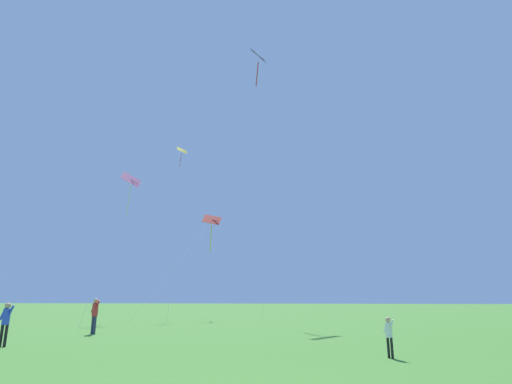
{
  "coord_description": "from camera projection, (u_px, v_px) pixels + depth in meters",
  "views": [
    {
      "loc": [
        1.19,
        -5.45,
        1.63
      ],
      "look_at": [
        -5.87,
        27.98,
        10.62
      ],
      "focal_mm": 28.89,
      "sensor_mm": 36.0,
      "label": 1
    }
  ],
  "objects": [
    {
      "name": "kite_yellow_diamond",
      "position": [
        181.0,
        160.0,
        43.64
      ],
      "size": [
        4.16,
        10.42,
        17.8
      ],
      "color": "yellow",
      "rests_on": "ground_plane"
    },
    {
      "name": "person_far_back",
      "position": [
        6.0,
        320.0,
        14.94
      ],
      "size": [
        0.5,
        0.21,
        1.54
      ],
      "color": "black",
      "rests_on": "ground_plane"
    },
    {
      "name": "person_foreground_watcher",
      "position": [
        95.0,
        312.0,
        20.51
      ],
      "size": [
        0.55,
        0.25,
        1.72
      ],
      "color": "#2D3351",
      "rests_on": "ground_plane"
    },
    {
      "name": "kite_red_high",
      "position": [
        210.0,
        227.0,
        38.72
      ],
      "size": [
        2.9,
        11.53,
        9.66
      ],
      "color": "red",
      "rests_on": "ground_plane"
    },
    {
      "name": "kite_black_large",
      "position": [
        258.0,
        65.0,
        44.73
      ],
      "size": [
        2.49,
        7.29,
        28.68
      ],
      "color": "black",
      "rests_on": "ground_plane"
    },
    {
      "name": "person_child_small",
      "position": [
        389.0,
        333.0,
        12.05
      ],
      "size": [
        0.32,
        0.27,
        1.15
      ],
      "color": "black",
      "rests_on": "ground_plane"
    },
    {
      "name": "kite_pink_low",
      "position": [
        130.0,
        188.0,
        36.43
      ],
      "size": [
        3.04,
        9.78,
        12.88
      ],
      "color": "pink",
      "rests_on": "ground_plane"
    }
  ]
}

